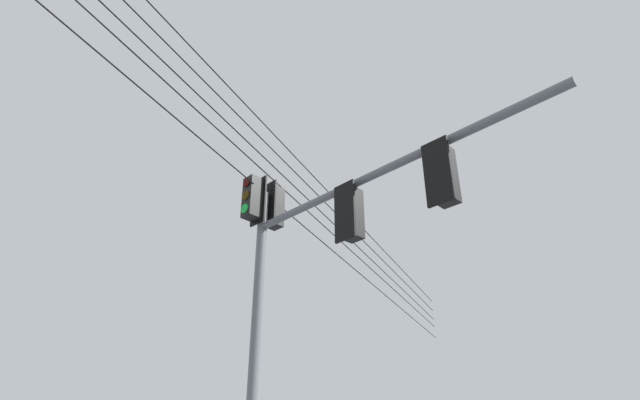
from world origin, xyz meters
name	(u,v)px	position (x,y,z in m)	size (l,w,h in m)	color
signal_mast_assembly	(306,249)	(-1.61, -0.50, 5.09)	(5.61, 3.90, 7.04)	slate
overhead_wire_span	(293,184)	(0.49, -0.54, 7.60)	(21.84, 16.51, 1.82)	black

